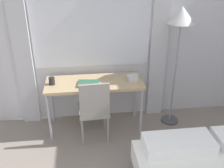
% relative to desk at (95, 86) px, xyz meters
% --- Properties ---
extents(wall_back_with_window, '(5.65, 0.13, 2.70)m').
position_rel_desk_xyz_m(wall_back_with_window, '(0.18, 0.34, 0.67)').
color(wall_back_with_window, silver).
rests_on(wall_back_with_window, ground_plane).
extents(desk, '(1.33, 0.53, 0.74)m').
position_rel_desk_xyz_m(desk, '(0.00, 0.00, 0.00)').
color(desk, tan).
rests_on(desk, ground_plane).
extents(desk_chair, '(0.42, 0.42, 0.90)m').
position_rel_desk_xyz_m(desk_chair, '(-0.03, -0.29, -0.18)').
color(desk_chair, gray).
rests_on(desk_chair, ground_plane).
extents(standing_lamp, '(0.35, 0.35, 1.73)m').
position_rel_desk_xyz_m(standing_lamp, '(1.14, 0.00, 0.81)').
color(standing_lamp, '#4C4C51').
rests_on(standing_lamp, ground_plane).
extents(telephone, '(0.15, 0.14, 0.09)m').
position_rel_desk_xyz_m(telephone, '(0.53, -0.01, 0.10)').
color(telephone, silver).
rests_on(telephone, desk).
extents(book, '(0.31, 0.25, 0.02)m').
position_rel_desk_xyz_m(book, '(-0.08, -0.08, 0.08)').
color(book, '#33664C').
rests_on(book, desk).
extents(mug, '(0.08, 0.08, 0.10)m').
position_rel_desk_xyz_m(mug, '(-0.57, -0.01, 0.11)').
color(mug, '#262628').
rests_on(mug, desk).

